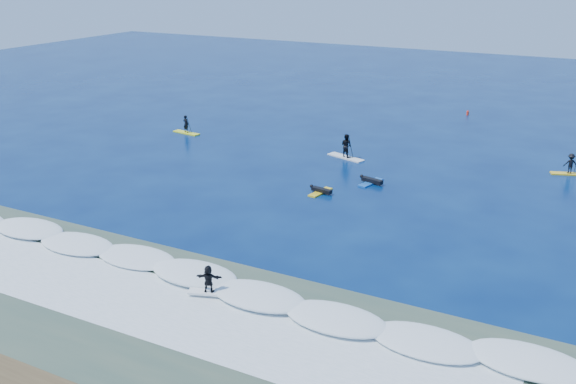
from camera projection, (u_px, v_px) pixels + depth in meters
The scene contains 11 objects.
ground at pixel (272, 210), 40.86m from camera, with size 160.00×160.00×0.00m, color #031948.
shallow_water at pixel (124, 310), 29.20m from camera, with size 90.00×13.00×0.01m, color #374C3D.
breaking_wave at pixel (177, 274), 32.53m from camera, with size 40.00×6.00×0.30m, color white.
whitewater at pixel (138, 301), 30.03m from camera, with size 34.00×5.00×0.02m, color silver.
sup_paddler_left at pixel (186, 127), 58.66m from camera, with size 2.85×1.09×1.95m.
sup_paddler_center at pixel (346, 148), 51.28m from camera, with size 3.37×1.79×2.30m.
sup_paddler_right at pixel (570, 165), 47.38m from camera, with size 2.69×1.45×1.84m.
prone_paddler_near at pixel (321, 191), 43.81m from camera, with size 1.74×2.25×0.46m.
prone_paddler_far at pixel (371, 181), 45.70m from camera, with size 1.86×2.43×0.49m.
wave_surfer at pixel (209, 281), 30.15m from camera, with size 2.08×1.17×1.46m.
marker_buoy at pixel (468, 113), 65.58m from camera, with size 0.25×0.25×0.60m.
Camera 1 is at (18.52, -33.19, 15.07)m, focal length 40.00 mm.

